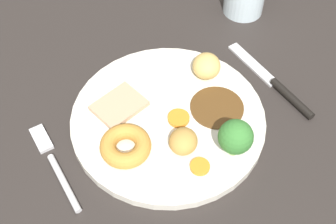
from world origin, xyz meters
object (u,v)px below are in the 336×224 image
Objects in this scene: knife at (277,85)px; fork at (54,164)px; broccoli_floret at (236,137)px; carrot_coin_front at (200,167)px; carrot_coin_back at (179,118)px; dinner_plate at (168,119)px; meat_slice_main at (119,106)px; roast_potato_right at (206,66)px; yorkshire_pudding at (126,146)px; roast_potato_left at (181,142)px.

fork is at bearing 80.09° from knife.
broccoli_floret is 0.32× the size of knife.
carrot_coin_back is at bearing 82.32° from carrot_coin_front.
dinner_plate is 1.89cm from carrot_coin_back.
roast_potato_right reaches higher than meat_slice_main.
carrot_coin_front is (-0.03, -9.49, 0.95)cm from dinner_plate.
yorkshire_pudding is at bearing 85.75° from knife.
broccoli_floret is 15.83cm from knife.
meat_slice_main is 1.51× the size of roast_potato_right.
roast_potato_left is at bearing 149.15° from broccoli_floret.
dinner_plate is 4.73× the size of broccoli_floret.
roast_potato_right is (14.54, 0.17, 1.39)cm from meat_slice_main.
carrot_coin_back is (6.73, -5.80, -0.10)cm from meat_slice_main.
dinner_plate is 9.54cm from carrot_coin_front.
roast_potato_right reaches higher than roast_potato_left.
meat_slice_main is at bearing 68.62° from knife.
carrot_coin_front is 8.39cm from carrot_coin_back.
dinner_plate is 8.96× the size of carrot_coin_back.
carrot_coin_back reaches higher than knife.
yorkshire_pudding is 0.46× the size of fork.
meat_slice_main is 1.01× the size of yorkshire_pudding.
roast_potato_left is 1.56× the size of carrot_coin_front.
fork is at bearing 175.32° from carrot_coin_back.
broccoli_floret is (-3.79, -14.12, 1.72)cm from roast_potato_right.
yorkshire_pudding is (-2.05, -7.32, 0.71)cm from meat_slice_main.
carrot_coin_back is 0.53× the size of broccoli_floret.
fork is at bearing 150.07° from carrot_coin_front.
knife is (18.11, 8.09, -1.20)cm from carrot_coin_front.
meat_slice_main is at bearing -179.34° from roast_potato_right.
roast_potato_left is 4.08cm from carrot_coin_front.
yorkshire_pudding reaches higher than knife.
knife is at bearing 24.07° from carrot_coin_front.
meat_slice_main is 0.38× the size of knife.
fork is 35.17cm from knife.
knife is at bearing 2.87° from yorkshire_pudding.
carrot_coin_front is 6.10cm from broccoli_floret.
dinner_plate is 7.37cm from meat_slice_main.
knife is (25.76, 1.29, -2.06)cm from yorkshire_pudding.
yorkshire_pudding is at bearing 152.63° from broccoli_floret.
roast_potato_left is (4.73, -10.35, 1.16)cm from meat_slice_main.
dinner_plate is 1.83× the size of fork.
yorkshire_pudding is at bearing 138.41° from carrot_coin_front.
meat_slice_main is at bearing 111.66° from carrot_coin_front.
meat_slice_main is 0.46× the size of fork.
roast_potato_right is at bearing 28.27° from dinner_plate.
fork is (-25.96, -4.48, -2.80)cm from roast_potato_right.
roast_potato_right is at bearing 0.66° from meat_slice_main.
broccoli_floret is (12.80, -6.63, 2.40)cm from yorkshire_pudding.
carrot_coin_back is 0.17× the size of knife.
knife is at bearing 12.84° from roast_potato_left.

